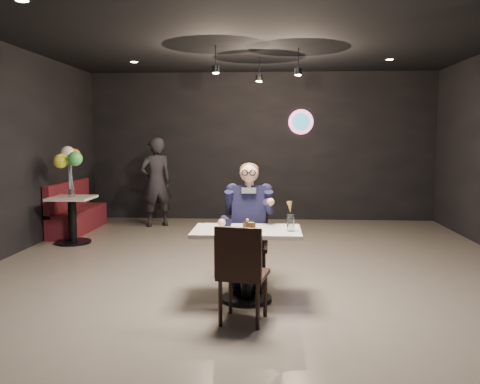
# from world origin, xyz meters

# --- Properties ---
(floor) EXTENTS (9.00, 9.00, 0.00)m
(floor) POSITION_xyz_m (0.00, 0.00, 0.00)
(floor) COLOR slate
(floor) RESTS_ON ground
(wall_sign) EXTENTS (0.50, 0.06, 0.50)m
(wall_sign) POSITION_xyz_m (0.80, 4.47, 2.00)
(wall_sign) COLOR pink
(wall_sign) RESTS_ON floor
(pendant_lights) EXTENTS (1.40, 1.20, 0.36)m
(pendant_lights) POSITION_xyz_m (0.00, 2.00, 2.88)
(pendant_lights) COLOR black
(pendant_lights) RESTS_ON floor
(main_table) EXTENTS (1.10, 0.70, 0.75)m
(main_table) POSITION_xyz_m (-0.03, -0.81, 0.38)
(main_table) COLOR silver
(main_table) RESTS_ON floor
(chair_far) EXTENTS (0.42, 0.46, 0.92)m
(chair_far) POSITION_xyz_m (-0.03, -0.26, 0.46)
(chair_far) COLOR black
(chair_far) RESTS_ON floor
(chair_near) EXTENTS (0.50, 0.53, 0.92)m
(chair_near) POSITION_xyz_m (-0.03, -1.41, 0.46)
(chair_near) COLOR black
(chair_near) RESTS_ON floor
(seated_man) EXTENTS (0.60, 0.80, 1.44)m
(seated_man) POSITION_xyz_m (-0.03, -0.26, 0.72)
(seated_man) COLOR black
(seated_man) RESTS_ON floor
(dessert_plate) EXTENTS (0.24, 0.24, 0.01)m
(dessert_plate) POSITION_xyz_m (0.04, -0.87, 0.76)
(dessert_plate) COLOR white
(dessert_plate) RESTS_ON main_table
(cake_slice) EXTENTS (0.13, 0.12, 0.08)m
(cake_slice) POSITION_xyz_m (-0.01, -0.88, 0.80)
(cake_slice) COLOR black
(cake_slice) RESTS_ON dessert_plate
(mint_leaf) EXTENTS (0.06, 0.04, 0.01)m
(mint_leaf) POSITION_xyz_m (0.02, -0.94, 0.84)
(mint_leaf) COLOR #287C29
(mint_leaf) RESTS_ON cake_slice
(sundae_glass) EXTENTS (0.07, 0.07, 0.17)m
(sundae_glass) POSITION_xyz_m (0.41, -0.89, 0.83)
(sundae_glass) COLOR silver
(sundae_glass) RESTS_ON main_table
(wafer_cone) EXTENTS (0.07, 0.07, 0.12)m
(wafer_cone) POSITION_xyz_m (0.40, -0.86, 0.99)
(wafer_cone) COLOR tan
(wafer_cone) RESTS_ON sundae_glass
(booth_bench) EXTENTS (0.45, 1.80, 0.90)m
(booth_bench) POSITION_xyz_m (-3.25, 2.89, 0.45)
(booth_bench) COLOR #4C1017
(booth_bench) RESTS_ON floor
(side_table) EXTENTS (0.64, 0.64, 0.80)m
(side_table) POSITION_xyz_m (-2.95, 1.89, 0.40)
(side_table) COLOR silver
(side_table) RESTS_ON floor
(balloon_vase) EXTENTS (0.11, 0.11, 0.16)m
(balloon_vase) POSITION_xyz_m (-2.95, 1.89, 0.83)
(balloon_vase) COLOR silver
(balloon_vase) RESTS_ON side_table
(balloon_bunch) EXTENTS (0.42, 0.42, 0.69)m
(balloon_bunch) POSITION_xyz_m (-2.95, 1.89, 1.24)
(balloon_bunch) COLOR #FFFA35
(balloon_bunch) RESTS_ON balloon_vase
(passerby) EXTENTS (0.73, 0.66, 1.69)m
(passerby) POSITION_xyz_m (-1.97, 3.53, 0.84)
(passerby) COLOR black
(passerby) RESTS_ON floor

